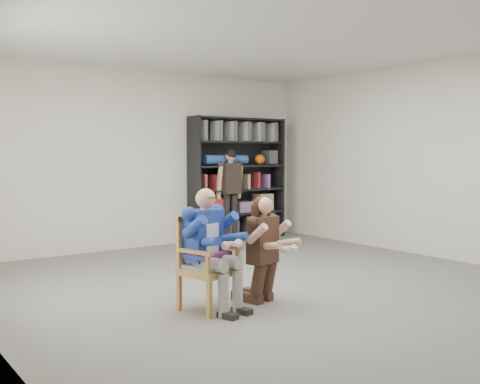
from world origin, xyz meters
TOP-DOWN VIEW (x-y plane):
  - room_shell at (0.00, 0.00)m, footprint 6.00×7.00m
  - floor at (0.00, 0.00)m, footprint 6.00×7.00m
  - armchair at (-1.10, -0.14)m, footprint 0.63×0.61m
  - seated_man at (-1.10, -0.14)m, footprint 0.66×0.80m
  - kneeling_woman at (-0.52, -0.26)m, footprint 0.61×0.81m
  - bookshelf at (1.70, 3.28)m, footprint 1.80×0.38m
  - standing_man at (1.44, 3.13)m, footprint 0.50×0.30m

SIDE VIEW (x-z plane):
  - floor at x=0.00m, z-range -0.01..0.01m
  - armchair at x=-1.10m, z-range 0.00..0.90m
  - kneeling_woman at x=-0.52m, z-range 0.00..1.07m
  - seated_man at x=-1.10m, z-range 0.00..1.17m
  - standing_man at x=1.44m, z-range 0.00..1.56m
  - bookshelf at x=1.70m, z-range 0.00..2.10m
  - room_shell at x=0.00m, z-range 0.00..2.80m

